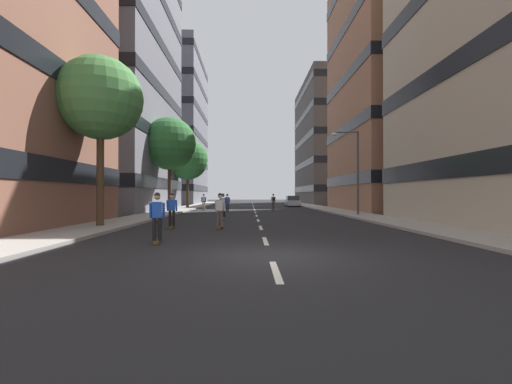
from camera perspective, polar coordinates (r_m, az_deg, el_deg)
ground_plane at (r=35.91m, az=-0.19°, el=-3.13°), size 157.38×157.38×0.00m
sidewalk_left at (r=39.89m, az=-12.06°, el=-2.74°), size 2.81×72.13×0.14m
sidewalk_right at (r=40.13m, az=11.44°, el=-2.73°), size 2.81×72.13×0.14m
lane_markings at (r=37.67m, az=-0.24°, el=-2.99°), size 0.16×62.20×0.01m
building_left_mid at (r=41.57m, az=-24.25°, el=17.29°), size 13.37×18.61×28.44m
building_left_far at (r=67.96m, az=-14.61°, el=10.24°), size 13.37×18.81×28.30m
building_right_mid at (r=41.79m, az=23.54°, el=16.01°), size 13.37×16.18×26.79m
building_right_far at (r=67.77m, az=13.32°, el=7.85°), size 13.37×22.48×22.66m
parked_car_near at (r=49.13m, az=6.03°, el=-1.57°), size 1.82×4.40×1.52m
street_tree_near at (r=34.09m, az=-14.05°, el=7.71°), size 5.00×5.00×8.89m
street_tree_mid at (r=43.27m, az=-11.23°, el=5.25°), size 4.96×4.96×8.32m
street_tree_far at (r=19.79m, az=-24.28°, el=13.86°), size 4.20×4.20×8.56m
streetlamp_right at (r=27.95m, az=15.73°, el=4.60°), size 2.13×0.30×6.50m
skater_0 at (r=17.43m, az=-5.98°, el=-2.77°), size 0.56×0.92×1.78m
skater_1 at (r=38.75m, az=2.87°, el=-1.42°), size 0.56×0.92×1.78m
skater_2 at (r=12.54m, az=-16.01°, el=-3.68°), size 0.56×0.92×1.78m
skater_3 at (r=24.75m, az=-5.47°, el=-2.00°), size 0.55×0.91×1.78m
skater_4 at (r=37.72m, az=-8.62°, el=-1.45°), size 0.57×0.92×1.78m
skater_5 at (r=17.90m, az=-13.72°, el=-2.70°), size 0.55×0.92×1.78m
skater_6 at (r=34.76m, az=-4.75°, el=-1.54°), size 0.56×0.92×1.78m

